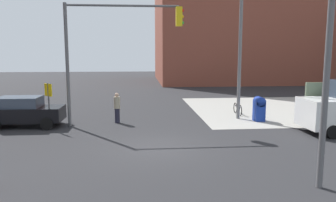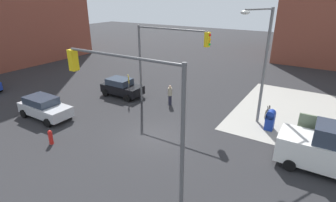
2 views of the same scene
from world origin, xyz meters
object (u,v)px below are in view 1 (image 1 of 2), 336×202
street_lamp_corner (239,40)px  bicycle_leaning_on_fence (238,109)px  bicycle_at_crosswalk (35,116)px  mailbox_blue (259,108)px  traffic_signal_se_corner (243,24)px  pedestrian_crossing (117,107)px  traffic_signal_nw_corner (113,39)px  coupe_black (25,111)px

street_lamp_corner → bicycle_leaning_on_fence: (0.57, 1.72, -4.35)m
bicycle_leaning_on_fence → street_lamp_corner: bearing=-108.3°
bicycle_leaning_on_fence → bicycle_at_crosswalk: (-12.40, -1.20, 0.00)m
mailbox_blue → bicycle_at_crosswalk: (-13.00, 1.00, -0.42)m
traffic_signal_se_corner → pedestrian_crossing: 11.18m
street_lamp_corner → traffic_signal_se_corner: bearing=-106.6°
traffic_signal_se_corner → mailbox_blue: size_ratio=4.55×
traffic_signal_nw_corner → pedestrian_crossing: size_ratio=3.79×
mailbox_blue → street_lamp_corner: bearing=158.0°
street_lamp_corner → bicycle_at_crosswalk: size_ratio=4.57×
traffic_signal_nw_corner → bicycle_leaning_on_fence: size_ratio=3.71×
pedestrian_crossing → bicycle_at_crosswalk: 4.90m
traffic_signal_se_corner → coupe_black: bearing=134.3°
street_lamp_corner → mailbox_blue: (1.17, -0.47, -3.94)m
street_lamp_corner → mailbox_blue: 4.14m
mailbox_blue → bicycle_leaning_on_fence: size_ratio=0.82×
traffic_signal_nw_corner → mailbox_blue: (8.27, 0.50, -3.91)m
traffic_signal_nw_corner → coupe_black: (-4.80, 0.15, -3.84)m
street_lamp_corner → bicycle_leaning_on_fence: size_ratio=4.57×
traffic_signal_nw_corner → pedestrian_crossing: 3.85m
traffic_signal_se_corner → pedestrian_crossing: bearing=112.7°
street_lamp_corner → pedestrian_crossing: (-7.03, -0.27, -3.81)m
mailbox_blue → coupe_black: coupe_black is taller
traffic_signal_nw_corner → coupe_black: bearing=178.3°
bicycle_at_crosswalk → traffic_signal_se_corner: bearing=-49.8°
coupe_black → street_lamp_corner: bearing=4.0°
coupe_black → bicycle_at_crosswalk: bearing=86.9°
bicycle_leaning_on_fence → bicycle_at_crosswalk: same height
traffic_signal_se_corner → bicycle_at_crosswalk: size_ratio=3.71×
mailbox_blue → coupe_black: (-13.08, -0.35, 0.08)m
pedestrian_crossing → bicycle_leaning_on_fence: size_ratio=0.98×
coupe_black → traffic_signal_nw_corner: bearing=-1.7°
traffic_signal_nw_corner → pedestrian_crossing: (0.07, 0.70, -3.78)m
traffic_signal_se_corner → bicycle_at_crosswalk: traffic_signal_se_corner is taller
traffic_signal_nw_corner → bicycle_at_crosswalk: size_ratio=3.71×
traffic_signal_nw_corner → mailbox_blue: size_ratio=4.55×
traffic_signal_nw_corner → traffic_signal_se_corner: same height
traffic_signal_se_corner → coupe_black: 13.35m
traffic_signal_nw_corner → coupe_black: traffic_signal_nw_corner is taller
mailbox_blue → bicycle_leaning_on_fence: (-0.60, 2.20, -0.42)m
traffic_signal_nw_corner → bicycle_at_crosswalk: (-4.73, 1.50, -4.33)m
traffic_signal_nw_corner → coupe_black: size_ratio=1.70×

